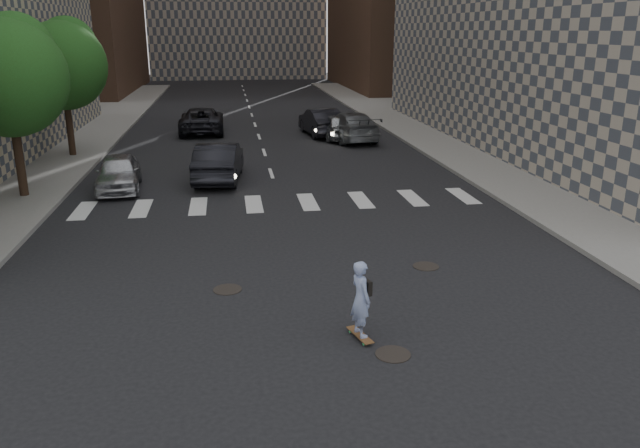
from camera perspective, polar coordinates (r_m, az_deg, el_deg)
The scene contains 14 objects.
ground at distance 14.55m, azimuth -0.47°, elevation -7.44°, with size 160.00×160.00×0.00m, color black.
sidewalk_right at distance 37.38m, azimuth 17.74°, elevation 7.27°, with size 13.00×80.00×0.15m, color gray.
tree_b at distance 25.44m, azimuth -26.53°, elevation 12.32°, with size 4.20×4.20×6.60m.
tree_c at distance 33.15m, azimuth -22.39°, elevation 13.59°, with size 4.20×4.20×6.60m.
manhole_a at distance 12.58m, azimuth 6.69°, elevation -11.74°, with size 0.70×0.70×0.02m, color black.
manhole_b at distance 15.53m, azimuth -8.46°, elevation -5.94°, with size 0.70×0.70×0.02m, color black.
manhole_c at distance 17.06m, azimuth 9.65°, elevation -3.83°, with size 0.70×0.70×0.02m, color black.
skateboarder at distance 12.74m, azimuth 3.76°, elevation -6.83°, with size 0.53×0.88×1.70m.
silver_sedan at distance 25.98m, azimuth -17.96°, elevation 4.50°, with size 1.65×4.09×1.39m, color #ACADB3.
traffic_car_a at distance 26.62m, azimuth -9.24°, elevation 5.66°, with size 1.70×4.88×1.61m, color black.
traffic_car_b at distance 36.15m, azimuth 2.77°, elevation 8.92°, with size 2.25×5.55×1.61m, color #595C61.
traffic_car_c at distance 39.48m, azimuth -10.76°, elevation 9.32°, with size 2.59×5.61×1.56m, color black.
traffic_car_d at distance 36.59m, azimuth 1.49°, elevation 8.95°, with size 1.78×4.42×1.51m, color #9FA2A6.
traffic_car_e at distance 37.87m, azimuth 0.08°, elevation 9.32°, with size 1.70×4.88×1.61m, color black.
Camera 1 is at (-1.82, -13.08, 6.11)m, focal length 35.00 mm.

